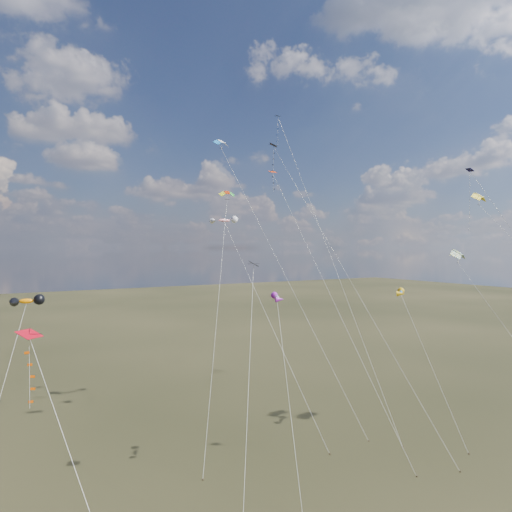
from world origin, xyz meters
TOP-DOWN VIEW (x-y plane):
  - ground at (0.00, 0.00)m, footprint 400.00×400.00m
  - diamond_black_high at (7.06, 23.61)m, footprint 4.31×26.04m
  - diamond_navy_tall at (8.73, 24.77)m, footprint 1.91×21.29m
  - diamond_black_mid at (-6.85, 7.05)m, footprint 7.18×10.46m
  - diamond_red_low at (-23.36, 2.67)m, footprint 5.01×11.15m
  - diamond_navy_right at (14.89, 1.24)m, footprint 4.97×17.17m
  - diamond_orange_center at (5.36, 15.91)m, footprint 2.03×21.56m
  - parafoil_yellow at (23.43, 6.87)m, footprint 13.63×18.79m
  - parafoil_blue_white at (-0.71, 24.90)m, footprint 9.94×17.15m
  - parafoil_striped at (21.12, 7.96)m, footprint 3.07×16.87m
  - parafoil_tricolor at (-1.61, 21.95)m, footprint 9.38×12.65m
  - novelty_orange_black at (-22.84, 17.57)m, footprint 6.03×9.66m
  - novelty_white_purple at (-2.04, 10.56)m, footprint 4.63×10.81m
  - novelty_redwhite_stripe at (1.72, 29.26)m, footprint 3.71×21.73m
  - novelty_blue_yellow at (14.57, 10.47)m, footprint 2.09×9.88m

SIDE VIEW (x-z plane):
  - ground at x=0.00m, z-range 0.00..0.00m
  - diamond_red_low at x=-23.36m, z-range 4.88..20.09m
  - diamond_black_mid at x=-6.85m, z-range 4.43..23.13m
  - novelty_blue_yellow at x=14.57m, z-range 7.15..22.48m
  - novelty_white_purple at x=-2.04m, z-range 7.32..22.94m
  - novelty_orange_black at x=-22.84m, z-range 7.36..23.28m
  - parafoil_striped at x=21.12m, z-range 9.28..29.41m
  - diamond_orange_center at x=5.36m, z-range 5.64..35.13m
  - diamond_navy_right at x=14.89m, z-range 9.39..36.97m
  - novelty_redwhite_stripe at x=1.72m, z-range 11.42..35.57m
  - parafoil_yellow at x=23.43m, z-range 12.54..39.19m
  - parafoil_tricolor at x=-1.61m, z-range 12.64..39.47m
  - diamond_black_high at x=7.06m, z-range 11.84..45.49m
  - diamond_navy_tall at x=8.73m, z-range 13.58..51.57m
  - parafoil_blue_white at x=-0.71m, z-range 15.88..49.38m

